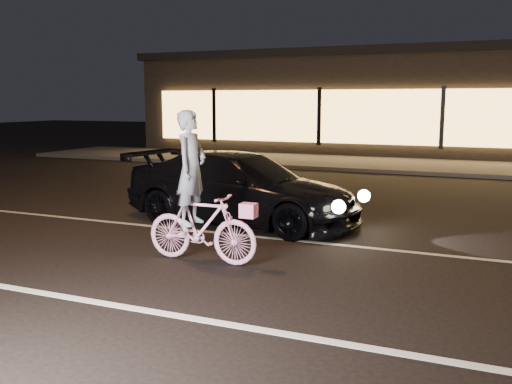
% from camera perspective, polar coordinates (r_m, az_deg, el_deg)
% --- Properties ---
extents(ground, '(90.00, 90.00, 0.00)m').
position_cam_1_polar(ground, '(6.94, 6.22, -9.31)').
color(ground, black).
rests_on(ground, ground).
extents(lane_stripe_near, '(60.00, 0.12, 0.01)m').
position_cam_1_polar(lane_stripe_near, '(5.61, 1.61, -13.79)').
color(lane_stripe_near, silver).
rests_on(lane_stripe_near, ground).
extents(lane_stripe_far, '(60.00, 0.10, 0.01)m').
position_cam_1_polar(lane_stripe_far, '(8.79, 10.04, -5.40)').
color(lane_stripe_far, gray).
rests_on(lane_stripe_far, ground).
extents(sidewalk, '(30.00, 4.00, 0.12)m').
position_cam_1_polar(sidewalk, '(19.52, 17.43, 2.43)').
color(sidewalk, '#383533').
rests_on(sidewalk, ground).
extents(storefront, '(25.40, 8.42, 4.20)m').
position_cam_1_polar(storefront, '(25.34, 19.05, 8.53)').
color(storefront, black).
rests_on(storefront, ground).
extents(cyclist, '(1.64, 0.57, 2.07)m').
position_cam_1_polar(cyclist, '(7.77, -5.76, -1.70)').
color(cyclist, '#F24B9F').
rests_on(cyclist, ground).
extents(sedan, '(4.56, 2.28, 1.27)m').
position_cam_1_polar(sedan, '(10.23, -1.46, 0.39)').
color(sedan, black).
rests_on(sedan, ground).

